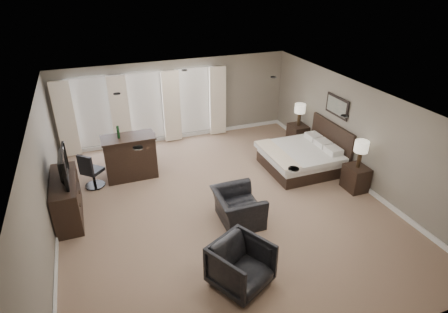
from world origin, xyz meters
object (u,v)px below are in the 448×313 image
object	(u,v)px
armchair_near	(238,203)
armchair_far	(241,264)
tv	(62,177)
desk_chair	(92,170)
dresser	(67,199)
bar_stool_right	(150,145)
nightstand_far	(297,135)
lamp_near	(360,154)
lamp_far	(299,115)
nightstand_near	(356,178)
bar_counter	(130,157)
bed	(297,149)
bar_stool_left	(114,155)

from	to	relation	value
armchair_near	armchair_far	bearing A→B (deg)	160.40
tv	desk_chair	distance (m)	1.46
dresser	bar_stool_right	distance (m)	3.30
nightstand_far	dresser	distance (m)	7.10
dresser	tv	xyz separation A→B (m)	(0.00, 0.00, 0.57)
lamp_near	lamp_far	distance (m)	2.90
nightstand_near	nightstand_far	world-z (taller)	nightstand_far
lamp_far	bar_counter	bearing A→B (deg)	-177.73
lamp_far	tv	distance (m)	7.10
lamp_far	armchair_near	xyz separation A→B (m)	(-3.35, -3.09, -0.52)
armchair_far	tv	bearing A→B (deg)	104.13
bed	desk_chair	bearing A→B (deg)	168.93
nightstand_near	bar_counter	size ratio (longest dim) A/B	0.47
lamp_far	lamp_near	bearing A→B (deg)	-90.00
desk_chair	armchair_far	bearing A→B (deg)	160.00
armchair_near	bar_stool_right	world-z (taller)	armchair_near
bed	bar_stool_left	xyz separation A→B (m)	(-4.80, 2.02, -0.29)
bed	nightstand_near	world-z (taller)	bed
nightstand_near	tv	distance (m)	7.08
dresser	bar_counter	distance (m)	2.13
armchair_near	bar_counter	world-z (taller)	bar_counter
nightstand_near	nightstand_far	size ratio (longest dim) A/B	0.99
nightstand_near	bed	bearing A→B (deg)	121.54
bar_stool_left	bar_stool_right	world-z (taller)	bar_stool_right
nightstand_far	dresser	bearing A→B (deg)	-167.11
bed	armchair_far	size ratio (longest dim) A/B	2.03
lamp_far	desk_chair	xyz separation A→B (m)	(-6.30, -0.39, -0.52)
lamp_far	bar_stool_left	xyz separation A→B (m)	(-5.69, 0.57, -0.68)
nightstand_near	armchair_far	size ratio (longest dim) A/B	0.67
nightstand_far	armchair_far	world-z (taller)	armchair_far
lamp_near	nightstand_far	bearing A→B (deg)	90.00
bed	bar_stool_right	xyz separation A→B (m)	(-3.71, 2.21, -0.24)
lamp_far	dresser	xyz separation A→B (m)	(-6.92, -1.58, -0.52)
bar_stool_left	armchair_near	bearing A→B (deg)	-57.49
lamp_near	bar_counter	world-z (taller)	lamp_near
dresser	tv	size ratio (longest dim) A/B	1.48
armchair_far	bar_counter	xyz separation A→B (m)	(-1.27, 4.65, 0.12)
lamp_near	tv	xyz separation A→B (m)	(-6.92, 1.32, 0.06)
bar_stool_left	bar_stool_right	xyz separation A→B (m)	(1.09, 0.19, 0.05)
desk_chair	lamp_far	bearing A→B (deg)	-133.44
lamp_far	bar_counter	distance (m)	5.32
bed	bar_counter	bearing A→B (deg)	164.29
nightstand_far	tv	bearing A→B (deg)	-167.11
lamp_near	desk_chair	world-z (taller)	lamp_near
bed	tv	distance (m)	6.05
lamp_near	bar_counter	distance (m)	5.96
bed	nightstand_near	bearing A→B (deg)	-58.46
bed	armchair_far	bearing A→B (deg)	-132.61
armchair_near	bed	bearing A→B (deg)	-55.17
nightstand_far	armchair_near	xyz separation A→B (m)	(-3.35, -3.09, 0.16)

